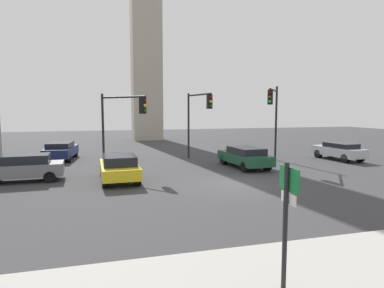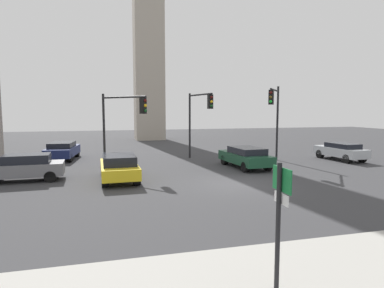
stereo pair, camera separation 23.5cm
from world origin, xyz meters
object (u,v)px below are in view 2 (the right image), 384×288
object	(u,v)px
direction_sign	(279,213)
traffic_light_1	(199,111)
car_1	(341,151)
car_4	(246,157)
car_2	(119,167)
car_0	(63,150)
car_3	(24,167)
traffic_light_0	(275,109)
traffic_light_2	(123,115)

from	to	relation	value
direction_sign	traffic_light_1	world-z (taller)	traffic_light_1
car_1	car_4	size ratio (longest dim) A/B	0.91
car_2	car_0	bearing A→B (deg)	22.38
car_2	car_4	world-z (taller)	car_2
car_3	car_4	size ratio (longest dim) A/B	0.89
traffic_light_0	car_4	distance (m)	4.46
direction_sign	car_4	bearing A→B (deg)	68.88
car_1	traffic_light_1	bearing A→B (deg)	72.57
car_2	car_3	xyz separation A→B (m)	(-5.04, 1.16, 0.00)
traffic_light_2	car_0	xyz separation A→B (m)	(-4.40, 5.49, -2.82)
traffic_light_2	car_2	bearing A→B (deg)	-47.30
traffic_light_2	car_1	bearing A→B (deg)	48.74
car_0	car_2	world-z (taller)	car_2
direction_sign	car_4	xyz separation A→B (m)	(5.70, 14.60, -1.05)
traffic_light_0	car_2	bearing A→B (deg)	-35.86
direction_sign	car_0	distance (m)	22.60
traffic_light_0	car_4	size ratio (longest dim) A/B	1.19
car_0	car_4	distance (m)	14.22
car_4	direction_sign	bearing A→B (deg)	154.31
traffic_light_0	car_3	size ratio (longest dim) A/B	1.33
car_3	car_2	bearing A→B (deg)	164.42
traffic_light_0	car_2	xyz separation A→B (m)	(-11.24, -3.38, -3.19)
car_2	direction_sign	bearing A→B (deg)	-169.10
traffic_light_0	car_1	bearing A→B (deg)	125.81
car_1	car_4	distance (m)	8.55
car_1	car_3	distance (m)	22.05
car_0	car_1	bearing A→B (deg)	-99.60
car_1	direction_sign	bearing A→B (deg)	133.51
car_0	car_3	size ratio (longest dim) A/B	1.08
car_4	car_3	bearing A→B (deg)	89.44
car_0	car_3	xyz separation A→B (m)	(-1.07, -7.85, 0.02)
direction_sign	car_2	size ratio (longest dim) A/B	0.60
direction_sign	traffic_light_2	size ratio (longest dim) A/B	0.54
car_0	car_4	xyz separation A→B (m)	(12.41, -6.95, -0.00)
direction_sign	traffic_light_0	distance (m)	18.19
car_0	car_1	distance (m)	21.66
direction_sign	traffic_light_0	world-z (taller)	traffic_light_0
traffic_light_2	car_4	bearing A→B (deg)	39.41
traffic_light_1	car_1	xyz separation A→B (m)	(10.71, -2.45, -3.04)
direction_sign	car_3	world-z (taller)	direction_sign
direction_sign	traffic_light_0	bearing A→B (deg)	62.12
direction_sign	car_4	world-z (taller)	direction_sign
traffic_light_1	traffic_light_2	size ratio (longest dim) A/B	1.05
direction_sign	car_2	distance (m)	12.88
traffic_light_2	car_4	size ratio (longest dim) A/B	1.04
car_1	car_3	world-z (taller)	car_3
car_3	car_4	bearing A→B (deg)	-178.78
traffic_light_1	direction_sign	bearing A→B (deg)	-19.50
car_0	traffic_light_2	bearing A→B (deg)	-135.41
traffic_light_2	car_4	world-z (taller)	traffic_light_2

